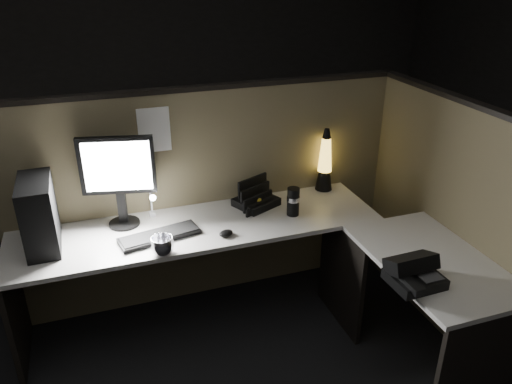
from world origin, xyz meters
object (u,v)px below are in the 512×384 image
object	(u,v)px
lava_lamp	(325,165)
desk_phone	(413,272)
monitor	(118,173)
pc_tower	(39,214)
keyboard	(159,236)

from	to	relation	value
lava_lamp	desk_phone	xyz separation A→B (m)	(-0.07, -1.19, -0.13)
monitor	desk_phone	world-z (taller)	monitor
monitor	desk_phone	xyz separation A→B (m)	(1.35, -1.13, -0.29)
lava_lamp	desk_phone	size ratio (longest dim) A/B	1.65
pc_tower	lava_lamp	xyz separation A→B (m)	(1.88, 0.19, -0.02)
keyboard	monitor	bearing A→B (deg)	115.32
desk_phone	pc_tower	bearing A→B (deg)	149.32
monitor	lava_lamp	size ratio (longest dim) A/B	1.27
monitor	keyboard	xyz separation A→B (m)	(0.18, -0.25, -0.34)
keyboard	lava_lamp	size ratio (longest dim) A/B	1.05
keyboard	lava_lamp	xyz separation A→B (m)	(1.24, 0.31, 0.18)
lava_lamp	desk_phone	distance (m)	1.20
monitor	keyboard	distance (m)	0.46
pc_tower	keyboard	world-z (taller)	pc_tower
monitor	desk_phone	size ratio (longest dim) A/B	2.08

